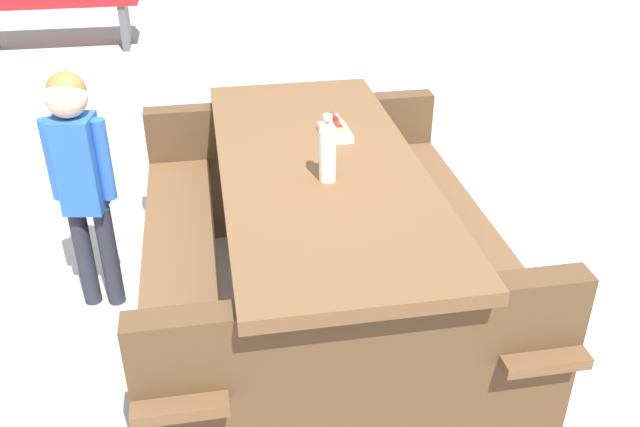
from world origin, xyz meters
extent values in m
plane|color=#B7B2A8|center=(0.00, 0.00, 0.00)|extent=(30.00, 30.00, 0.00)
cube|color=brown|center=(0.00, 0.00, 0.72)|extent=(1.81, 0.78, 0.05)
cube|color=brown|center=(0.01, 0.56, 0.43)|extent=(1.80, 0.30, 0.04)
cube|color=brown|center=(-0.01, -0.56, 0.43)|extent=(1.80, 0.30, 0.04)
cube|color=#4D3520|center=(0.78, -0.01, 0.35)|extent=(0.11, 1.40, 0.70)
cube|color=#4D3520|center=(-0.78, 0.01, 0.35)|extent=(0.11, 1.40, 0.70)
cylinder|color=silver|center=(-0.14, 0.00, 0.85)|extent=(0.06, 0.06, 0.20)
cone|color=silver|center=(-0.14, 0.00, 0.97)|extent=(0.06, 0.06, 0.04)
cylinder|color=silver|center=(-0.14, 0.00, 0.99)|extent=(0.03, 0.03, 0.02)
cube|color=white|center=(0.23, -0.11, 0.77)|extent=(0.18, 0.12, 0.03)
cube|color=#D8B272|center=(0.23, -0.11, 0.80)|extent=(0.15, 0.06, 0.04)
cylinder|color=maroon|center=(0.23, -0.11, 0.82)|extent=(0.14, 0.03, 0.03)
ellipsoid|color=maroon|center=(0.23, -0.11, 0.83)|extent=(0.07, 0.03, 0.01)
cylinder|color=#262633|center=(0.28, 0.87, 0.24)|extent=(0.07, 0.07, 0.48)
cylinder|color=#262633|center=(0.30, 0.98, 0.24)|extent=(0.07, 0.07, 0.48)
cube|color=#2659B2|center=(0.29, 0.93, 0.68)|extent=(0.18, 0.19, 0.41)
cylinder|color=#2659B2|center=(0.27, 0.83, 0.70)|extent=(0.06, 0.06, 0.35)
cylinder|color=#2659B2|center=(0.31, 1.03, 0.70)|extent=(0.06, 0.06, 0.35)
sphere|color=beige|center=(0.29, 0.93, 0.97)|extent=(0.16, 0.16, 0.16)
sphere|color=olive|center=(0.31, 0.93, 0.99)|extent=(0.15, 0.15, 0.15)
cube|color=maroon|center=(4.26, 1.63, 0.43)|extent=(0.43, 1.51, 0.04)
cube|color=#4C4C51|center=(4.25, 1.03, 0.21)|extent=(0.36, 0.07, 0.41)
camera|label=1|loc=(-2.34, 0.44, 1.92)|focal=39.05mm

